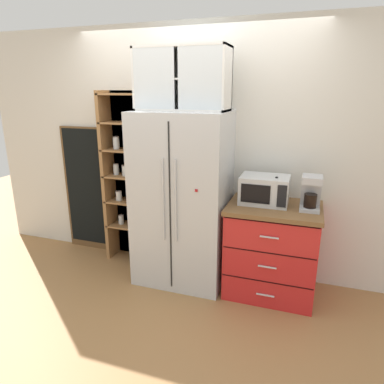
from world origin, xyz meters
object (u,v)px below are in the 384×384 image
bottle_cobalt (276,193)px  bottle_amber (275,196)px  microwave (264,190)px  refrigerator (183,199)px  chalkboard_menu (88,189)px  mug_charcoal (275,203)px  coffee_maker (311,192)px

bottle_cobalt → bottle_amber: size_ratio=1.11×
microwave → bottle_cobalt: (0.11, -0.04, -0.01)m
refrigerator → chalkboard_menu: size_ratio=1.15×
refrigerator → mug_charcoal: (0.90, -0.03, 0.07)m
microwave → chalkboard_menu: size_ratio=0.29×
coffee_maker → mug_charcoal: bearing=-170.4°
bottle_cobalt → bottle_amber: bottle_cobalt is taller
bottle_cobalt → mug_charcoal: bearing=-87.9°
refrigerator → microwave: 0.81m
bottle_amber → chalkboard_menu: 2.26m
bottle_cobalt → bottle_amber: bearing=-90.0°
refrigerator → bottle_amber: bearing=-1.8°
bottle_cobalt → bottle_amber: (0.00, -0.06, -0.01)m
coffee_maker → chalkboard_menu: 2.56m
chalkboard_menu → refrigerator: bearing=-12.7°
mug_charcoal → bottle_amber: size_ratio=0.45×
mug_charcoal → chalkboard_menu: 2.26m
mug_charcoal → bottle_cobalt: bottle_cobalt is taller
coffee_maker → bottle_amber: coffee_maker is taller
bottle_cobalt → coffee_maker: bearing=-1.0°
coffee_maker → bottle_cobalt: 0.31m
mug_charcoal → bottle_amber: 0.06m
coffee_maker → mug_charcoal: coffee_maker is taller
refrigerator → mug_charcoal: 0.90m
refrigerator → bottle_cobalt: size_ratio=6.36×
refrigerator → coffee_maker: bearing=1.2°
coffee_maker → mug_charcoal: size_ratio=2.86×
bottle_cobalt → chalkboard_menu: 2.26m
refrigerator → coffee_maker: refrigerator is taller
microwave → mug_charcoal: size_ratio=4.06×
bottle_amber → mug_charcoal: bearing=30.8°
microwave → chalkboard_menu: 2.15m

